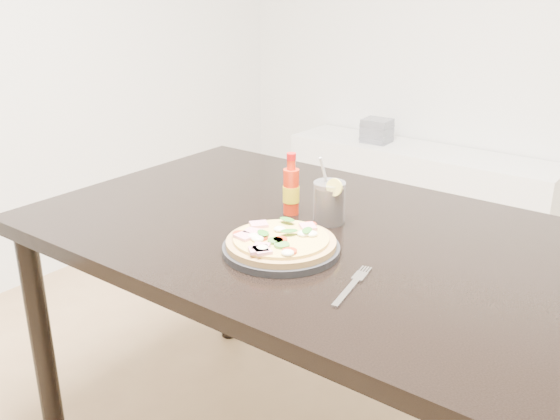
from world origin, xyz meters
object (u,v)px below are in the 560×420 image
Objects in this scene: plate at (281,249)px; pizza at (280,241)px; hot_sauce_bottle at (291,190)px; media_console at (417,195)px; dining_table at (309,257)px; fork at (353,284)px; cola_cup at (329,203)px.

plate is 0.02m from pizza.
hot_sauce_bottle reaches higher than pizza.
media_console is at bearing 103.36° from hot_sauce_bottle.
hot_sauce_bottle is (-0.09, 0.05, 0.15)m from dining_table.
dining_table is at bearing 102.57° from plate.
hot_sauce_bottle is at bearing 121.06° from plate.
dining_table is 0.19m from plate.
hot_sauce_bottle reaches higher than fork.
hot_sauce_bottle is 1.81m from media_console.
dining_table is at bearing 129.81° from fork.
cola_cup reaches higher than dining_table.
cola_cup reaches higher than media_console.
fork is (0.23, -0.26, -0.05)m from cola_cup.
cola_cup is (0.02, 0.05, 0.13)m from dining_table.
fork is 2.12m from media_console.
hot_sauce_bottle is 0.12× the size of media_console.
media_console is (-0.52, 1.88, -0.51)m from plate.
pizza is 1.43× the size of cola_cup.
hot_sauce_bottle is 0.94× the size of cola_cup.
hot_sauce_bottle is 0.11m from cola_cup.
pizza reaches higher than dining_table.
dining_table is 0.20m from pizza.
cola_cup reaches higher than plate.
pizza is at bearing -86.46° from cola_cup.
pizza is at bearing -74.50° from media_console.
cola_cup is at bearing 68.00° from dining_table.
plate is 1.53× the size of cola_cup.
dining_table is 8.08× the size of cola_cup.
media_console is at bearing 105.50° from pizza.
hot_sauce_bottle is at bearing -76.64° from media_console.
fork is (0.25, -0.21, 0.09)m from dining_table.
media_console is (-0.40, 1.67, -0.56)m from hot_sauce_bottle.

